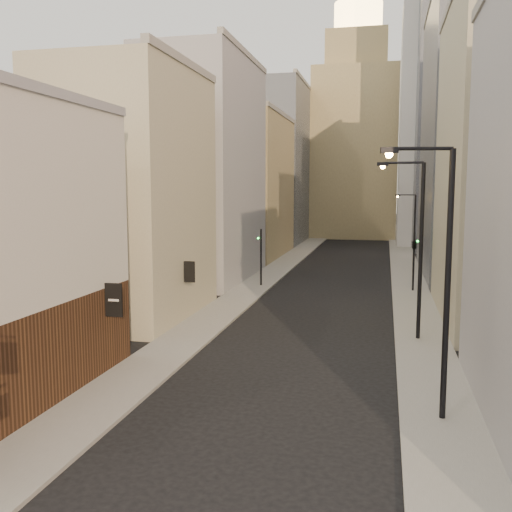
# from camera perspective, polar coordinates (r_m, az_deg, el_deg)

# --- Properties ---
(sidewalk_left) EXTENTS (3.00, 140.00, 0.15)m
(sidewalk_left) POSITION_cam_1_polar(r_m,az_deg,el_deg) (65.16, 3.14, -0.57)
(sidewalk_left) COLOR gray
(sidewalk_left) RESTS_ON ground
(sidewalk_right) EXTENTS (3.00, 140.00, 0.15)m
(sidewalk_right) POSITION_cam_1_polar(r_m,az_deg,el_deg) (64.30, 14.63, -0.89)
(sidewalk_right) COLOR gray
(sidewalk_right) RESTS_ON ground
(left_bldg_beige) EXTENTS (8.00, 12.00, 16.00)m
(left_bldg_beige) POSITION_cam_1_polar(r_m,az_deg,el_deg) (38.34, -12.44, 5.93)
(left_bldg_beige) COLOR #BDB594
(left_bldg_beige) RESTS_ON ground
(left_bldg_grey) EXTENTS (8.00, 16.00, 20.00)m
(left_bldg_grey) POSITION_cam_1_polar(r_m,az_deg,el_deg) (53.27, -5.09, 8.44)
(left_bldg_grey) COLOR #A1A1A6
(left_bldg_grey) RESTS_ON ground
(left_bldg_tan) EXTENTS (8.00, 18.00, 17.00)m
(left_bldg_tan) POSITION_cam_1_polar(r_m,az_deg,el_deg) (70.60, -0.57, 6.87)
(left_bldg_tan) COLOR #988659
(left_bldg_tan) RESTS_ON ground
(left_bldg_wingrid) EXTENTS (8.00, 20.00, 24.00)m
(left_bldg_wingrid) POSITION_cam_1_polar(r_m,az_deg,el_deg) (90.25, 2.40, 9.09)
(left_bldg_wingrid) COLOR gray
(left_bldg_wingrid) RESTS_ON ground
(right_bldg_wingrid) EXTENTS (8.00, 20.00, 26.00)m
(right_bldg_wingrid) POSITION_cam_1_polar(r_m,az_deg,el_deg) (59.37, 20.58, 10.78)
(right_bldg_wingrid) COLOR gray
(right_bldg_wingrid) RESTS_ON ground
(highrise) EXTENTS (21.00, 23.00, 51.20)m
(highrise) POSITION_cam_1_polar(r_m,az_deg,el_deg) (89.43, 22.42, 17.43)
(highrise) COLOR gray
(highrise) RESTS_ON ground
(clock_tower) EXTENTS (14.00, 14.00, 44.90)m
(clock_tower) POSITION_cam_1_polar(r_m,az_deg,el_deg) (101.25, 9.95, 11.96)
(clock_tower) COLOR #988659
(clock_tower) RESTS_ON ground
(white_tower) EXTENTS (8.00, 8.00, 41.50)m
(white_tower) POSITION_cam_1_polar(r_m,az_deg,el_deg) (87.47, 16.89, 13.22)
(white_tower) COLOR silver
(white_tower) RESTS_ON ground
(streetlamp_near) EXTENTS (2.59, 0.68, 9.94)m
(streetlamp_near) POSITION_cam_1_polar(r_m,az_deg,el_deg) (21.28, 18.00, -1.18)
(streetlamp_near) COLOR black
(streetlamp_near) RESTS_ON ground
(streetlamp_mid) EXTENTS (2.59, 0.62, 9.94)m
(streetlamp_mid) POSITION_cam_1_polar(r_m,az_deg,el_deg) (32.54, 15.74, 1.58)
(streetlamp_mid) COLOR black
(streetlamp_mid) RESTS_ON ground
(streetlamp_far) EXTENTS (2.03, 0.60, 7.83)m
(streetlamp_far) POSITION_cam_1_polar(r_m,az_deg,el_deg) (58.34, 15.37, 2.66)
(streetlamp_far) COLOR black
(streetlamp_far) RESTS_ON ground
(traffic_light_left) EXTENTS (0.57, 0.47, 5.00)m
(traffic_light_left) POSITION_cam_1_polar(r_m,az_deg,el_deg) (48.78, 0.50, 0.87)
(traffic_light_left) COLOR black
(traffic_light_left) RESTS_ON ground
(traffic_light_right) EXTENTS (0.65, 0.65, 5.00)m
(traffic_light_right) POSITION_cam_1_polar(r_m,az_deg,el_deg) (47.93, 15.54, 1.03)
(traffic_light_right) COLOR black
(traffic_light_right) RESTS_ON ground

